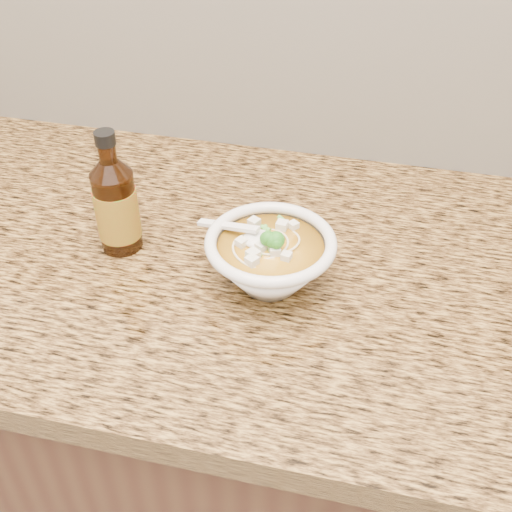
# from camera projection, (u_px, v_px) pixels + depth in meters

# --- Properties ---
(cabinet) EXTENTS (4.00, 0.65, 0.86)m
(cabinet) POSITION_uv_depth(u_px,v_px,m) (252.00, 441.00, 1.24)
(cabinet) COLOR #371C10
(cabinet) RESTS_ON ground
(counter_slab) EXTENTS (4.00, 0.68, 0.04)m
(counter_slab) POSITION_uv_depth(u_px,v_px,m) (251.00, 263.00, 0.96)
(counter_slab) COLOR #A27A3B
(counter_slab) RESTS_ON cabinet
(soup_bowl) EXTENTS (0.20, 0.18, 0.10)m
(soup_bowl) POSITION_uv_depth(u_px,v_px,m) (270.00, 261.00, 0.87)
(soup_bowl) COLOR white
(soup_bowl) RESTS_ON counter_slab
(hot_sauce_bottle) EXTENTS (0.07, 0.07, 0.19)m
(hot_sauce_bottle) POSITION_uv_depth(u_px,v_px,m) (116.00, 206.00, 0.91)
(hot_sauce_bottle) COLOR black
(hot_sauce_bottle) RESTS_ON counter_slab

